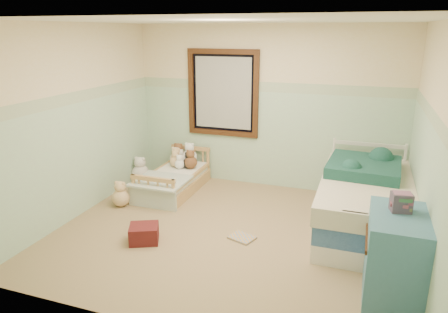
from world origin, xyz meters
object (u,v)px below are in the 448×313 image
(plush_floor_tan, at_px, (121,198))
(floor_book, at_px, (242,238))
(toddler_bed_frame, at_px, (174,185))
(red_pillow, at_px, (144,234))
(twin_bed_frame, at_px, (363,221))
(dresser, at_px, (395,255))
(plush_floor_cream, at_px, (141,173))

(plush_floor_tan, relative_size, floor_book, 0.87)
(toddler_bed_frame, relative_size, red_pillow, 4.13)
(twin_bed_frame, height_order, floor_book, twin_bed_frame)
(twin_bed_frame, relative_size, dresser, 2.53)
(red_pillow, xyz_separation_m, floor_book, (1.07, 0.45, -0.09))
(plush_floor_tan, relative_size, twin_bed_frame, 0.12)
(toddler_bed_frame, relative_size, plush_floor_cream, 4.75)
(twin_bed_frame, distance_m, dresser, 1.35)
(toddler_bed_frame, height_order, plush_floor_cream, plush_floor_cream)
(twin_bed_frame, xyz_separation_m, floor_book, (-1.36, -0.74, -0.10))
(plush_floor_tan, distance_m, twin_bed_frame, 3.28)
(dresser, bearing_deg, red_pillow, 177.74)
(toddler_bed_frame, relative_size, twin_bed_frame, 0.67)
(plush_floor_tan, height_order, dresser, dresser)
(toddler_bed_frame, bearing_deg, plush_floor_cream, 165.64)
(twin_bed_frame, height_order, red_pillow, twin_bed_frame)
(dresser, bearing_deg, twin_bed_frame, 102.55)
(toddler_bed_frame, relative_size, plush_floor_tan, 5.44)
(toddler_bed_frame, height_order, dresser, dresser)
(plush_floor_cream, height_order, red_pillow, plush_floor_cream)
(toddler_bed_frame, xyz_separation_m, plush_floor_cream, (-0.70, 0.18, 0.06))
(toddler_bed_frame, bearing_deg, red_pillow, -76.70)
(plush_floor_cream, height_order, floor_book, plush_floor_cream)
(toddler_bed_frame, distance_m, plush_floor_cream, 0.72)
(toddler_bed_frame, bearing_deg, floor_book, -38.12)
(plush_floor_cream, distance_m, red_pillow, 2.06)
(twin_bed_frame, distance_m, red_pillow, 2.70)
(toddler_bed_frame, relative_size, dresser, 1.69)
(plush_floor_cream, distance_m, plush_floor_tan, 0.98)
(twin_bed_frame, bearing_deg, red_pillow, -154.10)
(toddler_bed_frame, height_order, red_pillow, red_pillow)
(red_pillow, distance_m, floor_book, 1.17)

